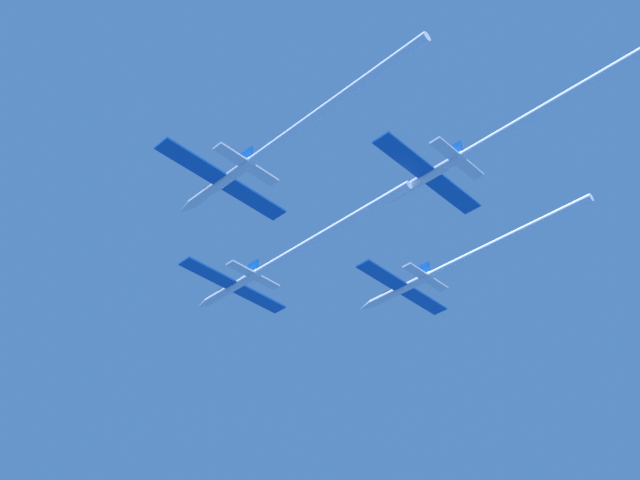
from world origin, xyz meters
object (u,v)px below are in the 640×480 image
(jet_lead, at_px, (275,263))
(jet_left_wing, at_px, (268,150))
(jet_right_wing, at_px, (445,268))
(jet_slot, at_px, (485,143))

(jet_lead, bearing_deg, jet_left_wing, -134.91)
(jet_right_wing, height_order, jet_slot, jet_slot)
(jet_left_wing, bearing_deg, jet_right_wing, 1.12)
(jet_right_wing, distance_m, jet_slot, 22.84)
(jet_lead, xyz_separation_m, jet_right_wing, (16.87, -14.27, 0.68))
(jet_left_wing, relative_size, jet_right_wing, 1.01)
(jet_left_wing, xyz_separation_m, jet_slot, (16.17, -16.11, 1.37))
(jet_slot, bearing_deg, jet_lead, 92.44)
(jet_lead, bearing_deg, jet_right_wing, -40.23)
(jet_left_wing, bearing_deg, jet_slot, -44.90)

